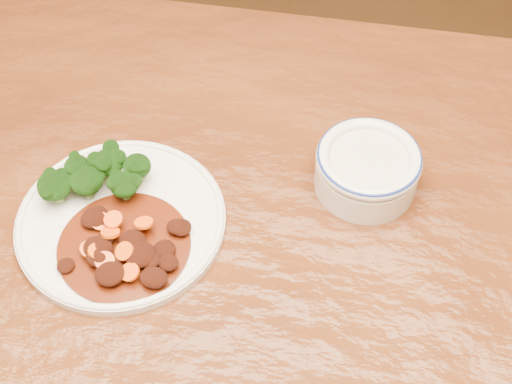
# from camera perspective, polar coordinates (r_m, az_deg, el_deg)

# --- Properties ---
(dining_table) EXTENTS (1.56, 1.00, 0.75)m
(dining_table) POSITION_cam_1_polar(r_m,az_deg,el_deg) (0.83, 0.07, -10.00)
(dining_table) COLOR #582A0F
(dining_table) RESTS_ON ground
(dinner_plate) EXTENTS (0.23, 0.23, 0.01)m
(dinner_plate) POSITION_cam_1_polar(r_m,az_deg,el_deg) (0.81, -10.75, -2.22)
(dinner_plate) COLOR silver
(dinner_plate) RESTS_ON dining_table
(broccoli_florets) EXTENTS (0.11, 0.08, 0.04)m
(broccoli_florets) POSITION_cam_1_polar(r_m,az_deg,el_deg) (0.82, -13.08, 1.19)
(broccoli_florets) COLOR #7C9A50
(broccoli_florets) RESTS_ON dinner_plate
(mince_stew) EXTENTS (0.14, 0.14, 0.03)m
(mince_stew) POSITION_cam_1_polar(r_m,az_deg,el_deg) (0.77, -10.50, -4.44)
(mince_stew) COLOR #4E1808
(mince_stew) RESTS_ON dinner_plate
(dip_bowl) EXTENTS (0.12, 0.12, 0.05)m
(dip_bowl) POSITION_cam_1_polar(r_m,az_deg,el_deg) (0.82, 8.89, 1.95)
(dip_bowl) COLOR beige
(dip_bowl) RESTS_ON dining_table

